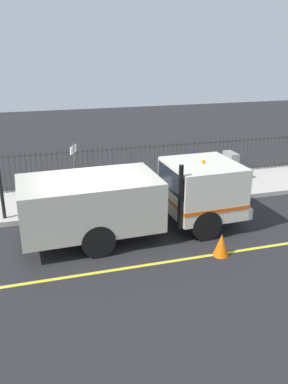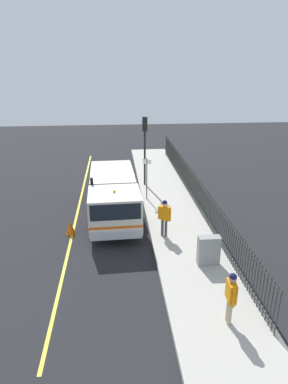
% 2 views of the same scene
% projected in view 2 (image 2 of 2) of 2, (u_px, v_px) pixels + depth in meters
% --- Properties ---
extents(ground_plane, '(52.59, 52.59, 0.00)m').
position_uv_depth(ground_plane, '(115.00, 205.00, 18.41)').
color(ground_plane, '#232326').
rests_on(ground_plane, ground).
extents(sidewalk_slab, '(3.04, 23.91, 0.17)m').
position_uv_depth(sidewalk_slab, '(169.00, 201.00, 18.64)').
color(sidewalk_slab, '#B7B2A8').
rests_on(sidewalk_slab, ground).
extents(lane_marking, '(0.12, 21.52, 0.01)m').
position_uv_depth(lane_marking, '(79.00, 206.00, 18.24)').
color(lane_marking, yellow).
rests_on(lane_marking, ground).
extents(work_truck, '(2.53, 7.00, 2.44)m').
position_uv_depth(work_truck, '(113.00, 194.00, 16.47)').
color(work_truck, silver).
rests_on(work_truck, ground).
extents(worker_standing, '(0.53, 0.47, 1.73)m').
position_uv_depth(worker_standing, '(164.00, 214.00, 14.33)').
color(worker_standing, orange).
rests_on(worker_standing, sidewalk_slab).
extents(pedestrian_distant, '(0.25, 0.64, 1.73)m').
position_uv_depth(pedestrian_distant, '(231.00, 293.00, 9.40)').
color(pedestrian_distant, orange).
rests_on(pedestrian_distant, sidewalk_slab).
extents(iron_fence, '(0.04, 20.36, 1.57)m').
position_uv_depth(iron_fence, '(193.00, 186.00, 18.43)').
color(iron_fence, '#2D332D').
rests_on(iron_fence, sidewalk_slab).
extents(traffic_light_near, '(0.30, 0.21, 4.28)m').
position_uv_depth(traffic_light_near, '(145.00, 138.00, 19.92)').
color(traffic_light_near, black).
rests_on(traffic_light_near, sidewalk_slab).
extents(utility_cabinet, '(0.84, 0.36, 1.17)m').
position_uv_depth(utility_cabinet, '(209.00, 250.00, 12.45)').
color(utility_cabinet, gray).
rests_on(utility_cabinet, sidewalk_slab).
extents(traffic_cone, '(0.46, 0.46, 0.65)m').
position_uv_depth(traffic_cone, '(70.00, 228.00, 15.12)').
color(traffic_cone, orange).
rests_on(traffic_cone, ground).
extents(street_sign, '(0.46, 0.26, 2.40)m').
position_uv_depth(street_sign, '(147.00, 174.00, 18.24)').
color(street_sign, '#4C4C4C').
rests_on(street_sign, sidewalk_slab).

